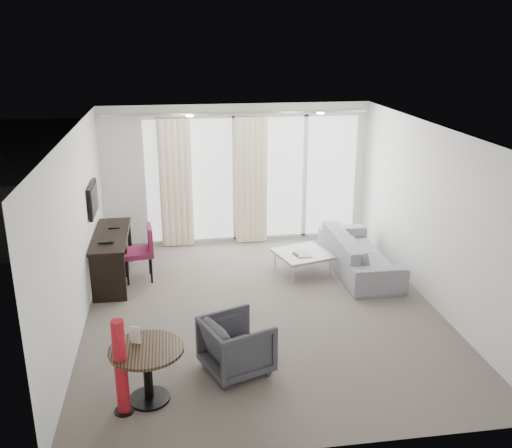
{
  "coord_description": "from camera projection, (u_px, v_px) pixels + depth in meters",
  "views": [
    {
      "loc": [
        -1.21,
        -7.4,
        3.83
      ],
      "look_at": [
        0.0,
        0.6,
        1.1
      ],
      "focal_mm": 40.0,
      "sensor_mm": 36.0,
      "label": 1
    }
  ],
  "objects": [
    {
      "name": "desk_chair",
      "position": [
        138.0,
        253.0,
        9.15
      ],
      "size": [
        0.54,
        0.51,
        0.91
      ],
      "primitive_type": null,
      "rotation": [
        0.0,
        0.0,
        0.1
      ],
      "color": "maroon",
      "rests_on": "floor"
    },
    {
      "name": "balustrade",
      "position": [
        235.0,
        177.0,
        13.78
      ],
      "size": [
        5.5,
        0.06,
        1.05
      ],
      "primitive_type": null,
      "color": "#B2B2B7",
      "rests_on": "terrace_slab"
    },
    {
      "name": "coffee_table",
      "position": [
        302.0,
        263.0,
        9.47
      ],
      "size": [
        1.01,
        1.01,
        0.37
      ],
      "primitive_type": null,
      "rotation": [
        0.0,
        0.0,
        0.28
      ],
      "color": "gray",
      "rests_on": "floor"
    },
    {
      "name": "menu_card",
      "position": [
        135.0,
        337.0,
        6.13
      ],
      "size": [
        0.11,
        0.06,
        0.2
      ],
      "primitive_type": null,
      "rotation": [
        0.0,
        0.0,
        -0.36
      ],
      "color": "white",
      "rests_on": "round_table"
    },
    {
      "name": "window_panel",
      "position": [
        253.0,
        178.0,
        10.78
      ],
      "size": [
        4.0,
        0.02,
        2.38
      ],
      "primitive_type": null,
      "color": "white",
      "rests_on": "ground"
    },
    {
      "name": "downlight_b",
      "position": [
        320.0,
        113.0,
        9.16
      ],
      "size": [
        0.12,
        0.12,
        0.02
      ],
      "primitive_type": "cylinder",
      "color": "#FFE0B2",
      "rests_on": "ceiling"
    },
    {
      "name": "wall_right",
      "position": [
        432.0,
        216.0,
        8.26
      ],
      "size": [
        0.0,
        6.0,
        2.6
      ],
      "primitive_type": "cube",
      "color": "silver",
      "rests_on": "ground"
    },
    {
      "name": "magazine",
      "position": [
        304.0,
        255.0,
        9.33
      ],
      "size": [
        0.26,
        0.32,
        0.02
      ],
      "primitive_type": null,
      "rotation": [
        0.0,
        0.0,
        -0.05
      ],
      "color": "gray",
      "rests_on": "coffee_table"
    },
    {
      "name": "curtain_left",
      "position": [
        176.0,
        183.0,
        10.42
      ],
      "size": [
        0.6,
        0.2,
        2.38
      ],
      "primitive_type": null,
      "color": "#F2E4BF",
      "rests_on": "ground"
    },
    {
      "name": "wall_left",
      "position": [
        77.0,
        233.0,
        7.56
      ],
      "size": [
        0.0,
        6.0,
        2.6
      ],
      "primitive_type": "cube",
      "color": "silver",
      "rests_on": "ground"
    },
    {
      "name": "red_lamp",
      "position": [
        121.0,
        368.0,
        5.89
      ],
      "size": [
        0.26,
        0.26,
        1.08
      ],
      "primitive_type": "cylinder",
      "rotation": [
        0.0,
        0.0,
        -0.24
      ],
      "color": "#AB1721",
      "rests_on": "floor"
    },
    {
      "name": "curtain_track",
      "position": [
        238.0,
        113.0,
        10.18
      ],
      "size": [
        4.8,
        0.04,
        0.04
      ],
      "primitive_type": null,
      "color": "#B2B2B7",
      "rests_on": "ceiling"
    },
    {
      "name": "sofa",
      "position": [
        359.0,
        252.0,
        9.56
      ],
      "size": [
        0.86,
        2.2,
        0.64
      ],
      "primitive_type": "imported",
      "rotation": [
        0.0,
        0.0,
        1.57
      ],
      "color": "gray",
      "rests_on": "floor"
    },
    {
      "name": "ceiling",
      "position": [
        263.0,
        131.0,
        7.49
      ],
      "size": [
        5.0,
        6.0,
        0.0
      ],
      "primitive_type": "cube",
      "color": "white",
      "rests_on": "ground"
    },
    {
      "name": "terrace_slab",
      "position": [
        243.0,
        217.0,
        12.6
      ],
      "size": [
        5.6,
        3.0,
        0.12
      ],
      "primitive_type": "cube",
      "color": "#4D4D50",
      "rests_on": "ground"
    },
    {
      "name": "rattan_chair_a",
      "position": [
        277.0,
        200.0,
        12.17
      ],
      "size": [
        0.62,
        0.62,
        0.84
      ],
      "primitive_type": null,
      "rotation": [
        0.0,
        0.0,
        -0.08
      ],
      "color": "#4E3421",
      "rests_on": "terrace_slab"
    },
    {
      "name": "round_table",
      "position": [
        148.0,
        374.0,
        6.15
      ],
      "size": [
        0.98,
        0.98,
        0.64
      ],
      "primitive_type": null,
      "rotation": [
        0.0,
        0.0,
        0.25
      ],
      "color": "#342618",
      "rests_on": "floor"
    },
    {
      "name": "downlight_a",
      "position": [
        189.0,
        116.0,
        8.87
      ],
      "size": [
        0.12,
        0.12,
        0.02
      ],
      "primitive_type": "cylinder",
      "color": "#FFE0B2",
      "rests_on": "ceiling"
    },
    {
      "name": "tub_armchair",
      "position": [
        237.0,
        345.0,
        6.69
      ],
      "size": [
        0.95,
        0.94,
        0.67
      ],
      "primitive_type": "imported",
      "rotation": [
        0.0,
        0.0,
        1.94
      ],
      "color": "#37363D",
      "rests_on": "floor"
    },
    {
      "name": "remote",
      "position": [
        296.0,
        255.0,
        9.33
      ],
      "size": [
        0.08,
        0.16,
        0.02
      ],
      "primitive_type": null,
      "rotation": [
        0.0,
        0.0,
        0.21
      ],
      "color": "black",
      "rests_on": "coffee_table"
    },
    {
      "name": "rattan_chair_b",
      "position": [
        304.0,
        188.0,
        13.03
      ],
      "size": [
        0.78,
        0.78,
        0.87
      ],
      "primitive_type": null,
      "rotation": [
        0.0,
        0.0,
        -0.39
      ],
      "color": "#4E3421",
      "rests_on": "terrace_slab"
    },
    {
      "name": "tv",
      "position": [
        93.0,
        199.0,
        8.9
      ],
      "size": [
        0.05,
        0.8,
        0.5
      ],
      "primitive_type": null,
      "color": "black",
      "rests_on": "wall_left"
    },
    {
      "name": "floor",
      "position": [
        262.0,
        308.0,
        8.32
      ],
      "size": [
        5.0,
        6.0,
        0.0
      ],
      "primitive_type": "cube",
      "color": "#615951",
      "rests_on": "ground"
    },
    {
      "name": "desk",
      "position": [
        113.0,
        258.0,
        9.14
      ],
      "size": [
        0.53,
        1.69,
        0.79
      ],
      "primitive_type": null,
      "color": "black",
      "rests_on": "floor"
    },
    {
      "name": "curtain_right",
      "position": [
        252.0,
        181.0,
        10.62
      ],
      "size": [
        0.6,
        0.2,
        2.38
      ],
      "primitive_type": null,
      "color": "#F2E4BF",
      "rests_on": "ground"
    },
    {
      "name": "window_frame",
      "position": [
        253.0,
        179.0,
        10.77
      ],
      "size": [
        4.1,
        0.06,
        2.44
      ],
      "primitive_type": null,
      "color": "white",
      "rests_on": "ground"
    },
    {
      "name": "rattan_table",
      "position": [
        314.0,
        205.0,
        12.34
      ],
      "size": [
        0.63,
        0.63,
        0.55
      ],
      "primitive_type": null,
      "rotation": [
        0.0,
        0.0,
        0.16
      ],
      "color": "#4E3421",
      "rests_on": "terrace_slab"
    },
    {
      "name": "wall_front",
      "position": [
        316.0,
        330.0,
        5.1
      ],
      "size": [
        5.0,
        0.0,
        2.6
      ],
      "primitive_type": "cube",
      "color": "silver",
      "rests_on": "ground"
    }
  ]
}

